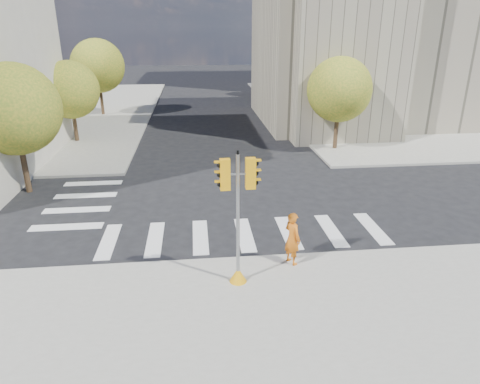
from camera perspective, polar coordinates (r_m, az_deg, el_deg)
name	(u,v)px	position (r m, az deg, el deg)	size (l,w,h in m)	color
ground	(242,214)	(19.24, 0.24, -3.01)	(160.00, 160.00, 0.00)	black
sidewalk_far_right	(402,105)	(49.30, 20.78, 10.75)	(28.00, 40.00, 0.15)	gray
sidewalk_far_left	(7,113)	(47.68, -28.68, 9.23)	(28.00, 40.00, 0.15)	gray
civic_building	(401,34)	(40.56, 20.68, 19.07)	(26.00, 16.00, 19.39)	gray
tree_lw_near	(14,109)	(23.37, -27.92, 9.71)	(4.40, 4.40, 6.41)	#382616
tree_lw_mid	(70,90)	(32.84, -21.71, 12.54)	(4.00, 4.00, 5.77)	#382616
tree_lw_far	(98,66)	(42.44, -18.44, 15.66)	(4.80, 4.80, 6.95)	#382616
tree_re_near	(339,90)	(29.28, 13.11, 13.15)	(4.20, 4.20, 6.16)	#382616
tree_re_mid	(297,68)	(40.71, 7.61, 16.06)	(4.60, 4.60, 6.66)	#382616
tree_re_far	(273,63)	(52.45, 4.45, 16.76)	(4.00, 4.00, 5.88)	#382616
lamp_near	(329,75)	(33.14, 11.78, 15.06)	(0.35, 0.18, 8.11)	black
lamp_far	(289,61)	(46.63, 6.49, 17.02)	(0.35, 0.18, 8.11)	black
traffic_signal	(238,230)	(13.30, -0.28, -5.08)	(1.07, 0.56, 4.40)	orange
photographer	(292,238)	(14.87, 7.00, -6.14)	(0.69, 0.46, 1.91)	orange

